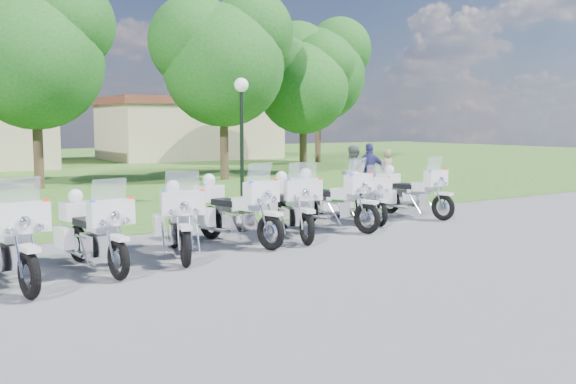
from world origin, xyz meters
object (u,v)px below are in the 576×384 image
motorcycle_7 (366,197)px  bystander_b (352,174)px  motorcycle_4 (234,209)px  motorcycle_1 (5,239)px  motorcycle_2 (93,230)px  motorcycle_3 (178,219)px  bystander_c (370,171)px  bystander_a (386,173)px  motorcycle_8 (411,191)px  motorcycle_6 (331,199)px  motorcycle_5 (292,205)px  lamp_post (242,108)px

motorcycle_7 → bystander_b: size_ratio=1.20×
motorcycle_4 → motorcycle_7: size_ratio=1.16×
motorcycle_1 → motorcycle_2: bearing=-174.3°
motorcycle_2 → motorcycle_4: (3.12, 0.78, 0.04)m
motorcycle_4 → motorcycle_1: bearing=-0.2°
motorcycle_3 → motorcycle_1: bearing=27.2°
bystander_b → bystander_c: bearing=-160.7°
motorcycle_1 → bystander_a: size_ratio=1.62×
motorcycle_8 → motorcycle_6: bearing=-0.9°
bystander_b → bystander_c: 1.40m
motorcycle_4 → bystander_b: bearing=-161.9°
motorcycle_8 → motorcycle_7: bearing=-10.6°
motorcycle_7 → motorcycle_8: size_ratio=0.89×
motorcycle_5 → lamp_post: bearing=-93.4°
motorcycle_1 → motorcycle_5: size_ratio=1.05×
motorcycle_1 → motorcycle_6: size_ratio=1.03×
motorcycle_2 → bystander_a: (11.41, 5.48, 0.12)m
motorcycle_4 → motorcycle_8: bearing=174.3°
motorcycle_5 → bystander_c: bystander_c is taller
motorcycle_8 → bystander_a: bearing=-132.5°
motorcycle_2 → motorcycle_8: bearing=-175.9°
motorcycle_5 → motorcycle_4: bearing=15.5°
motorcycle_7 → bystander_a: bearing=-120.8°
motorcycle_2 → bystander_a: bearing=-160.5°
motorcycle_8 → bystander_c: size_ratio=1.33×
motorcycle_7 → motorcycle_2: bearing=28.7°
bystander_b → motorcycle_6: bearing=37.2°
lamp_post → bystander_a: lamp_post is taller
motorcycle_5 → motorcycle_6: 1.42m
bystander_c → bystander_b: bearing=49.6°
bystander_b → bystander_c: size_ratio=0.99×
motorcycle_3 → lamp_post: lamp_post is taller
motorcycle_5 → lamp_post: lamp_post is taller
motorcycle_6 → bystander_b: size_ratio=1.39×
motorcycle_6 → motorcycle_5: bearing=2.8°
motorcycle_6 → motorcycle_8: bearing=174.4°
motorcycle_2 → motorcycle_7: size_ratio=1.11×
motorcycle_3 → bystander_c: 10.19m
motorcycle_3 → motorcycle_6: 4.34m
bystander_b → motorcycle_2: bearing=18.2°
motorcycle_3 → motorcycle_8: (7.21, 1.36, -0.01)m
motorcycle_2 → motorcycle_7: 7.52m
motorcycle_5 → bystander_a: 8.34m
motorcycle_1 → motorcycle_2: motorcycle_1 is taller
motorcycle_3 → motorcycle_7: bearing=-149.8°
motorcycle_4 → motorcycle_3: bearing=5.8°
motorcycle_7 → bystander_a: 5.59m
motorcycle_6 → bystander_b: (3.38, 3.44, 0.18)m
motorcycle_6 → motorcycle_1: bearing=-2.2°
motorcycle_6 → motorcycle_8: size_ratio=1.03×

